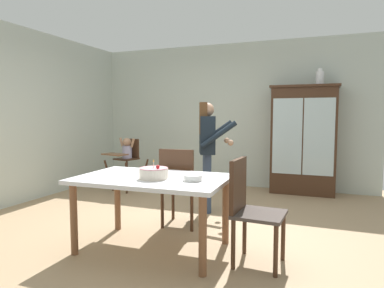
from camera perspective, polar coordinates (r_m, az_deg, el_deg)
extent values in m
plane|color=tan|center=(4.32, -3.30, -13.44)|extent=(6.24, 6.24, 0.00)
cube|color=beige|center=(6.58, 6.16, 4.82)|extent=(5.32, 0.06, 2.70)
cube|color=beige|center=(5.71, -28.25, 4.25)|extent=(0.06, 5.32, 2.70)
cube|color=#422819|center=(6.12, 18.19, 0.45)|extent=(1.06, 0.42, 1.82)
cube|color=#422819|center=(6.13, 18.42, 9.14)|extent=(1.12, 0.48, 0.04)
cube|color=silver|center=(5.92, 15.69, 1.25)|extent=(0.48, 0.01, 1.27)
cube|color=silver|center=(5.89, 20.53, 1.11)|extent=(0.48, 0.01, 1.27)
cube|color=#422819|center=(6.12, 18.21, 1.30)|extent=(0.98, 0.36, 0.02)
cylinder|color=white|center=(6.13, 20.68, 10.29)|extent=(0.13, 0.13, 0.22)
cylinder|color=white|center=(6.14, 20.72, 11.54)|extent=(0.07, 0.07, 0.05)
cylinder|color=#422819|center=(6.25, -13.79, -5.16)|extent=(0.16, 0.12, 0.56)
cylinder|color=#422819|center=(5.93, -10.97, -5.65)|extent=(0.12, 0.16, 0.56)
cylinder|color=#422819|center=(6.54, -10.87, -4.66)|extent=(0.12, 0.16, 0.56)
cylinder|color=#422819|center=(6.24, -8.05, -5.09)|extent=(0.16, 0.12, 0.56)
cube|color=#422819|center=(6.24, -10.92, -5.39)|extent=(0.42, 0.14, 0.02)
cube|color=#422819|center=(6.19, -10.96, -2.47)|extent=(0.41, 0.41, 0.02)
cube|color=#422819|center=(6.28, -9.97, -0.67)|extent=(0.30, 0.10, 0.34)
cube|color=brown|center=(6.00, -12.84, -1.70)|extent=(0.49, 0.34, 0.02)
cylinder|color=#B2ADD1|center=(6.19, -10.85, -1.32)|extent=(0.17, 0.17, 0.22)
sphere|color=tan|center=(6.17, -10.88, 0.31)|extent=(0.15, 0.15, 0.15)
cylinder|color=tan|center=(6.28, -11.76, 0.30)|extent=(0.10, 0.07, 0.17)
cylinder|color=tan|center=(6.07, -9.96, 0.18)|extent=(0.10, 0.07, 0.17)
cylinder|color=#33425B|center=(4.72, 2.60, -6.69)|extent=(0.11, 0.11, 0.82)
cylinder|color=#33425B|center=(4.88, 2.45, -6.29)|extent=(0.11, 0.11, 0.82)
cube|color=#19232D|center=(4.71, 2.56, 1.53)|extent=(0.32, 0.41, 0.52)
cube|color=white|center=(4.72, 3.82, 1.53)|extent=(0.03, 0.06, 0.49)
sphere|color=tan|center=(4.71, 2.57, 5.79)|extent=(0.19, 0.19, 0.19)
cube|color=brown|center=(4.70, 1.90, 4.33)|extent=(0.17, 0.22, 0.44)
cylinder|color=#19232D|center=(4.52, 4.51, 1.60)|extent=(0.48, 0.25, 0.37)
sphere|color=tan|center=(4.55, 6.51, 0.21)|extent=(0.08, 0.08, 0.08)
cylinder|color=#19232D|center=(4.92, 4.01, 1.87)|extent=(0.48, 0.25, 0.37)
sphere|color=tan|center=(4.95, 5.85, 0.59)|extent=(0.08, 0.08, 0.08)
cube|color=silver|center=(3.43, -6.67, -5.83)|extent=(1.51, 0.98, 0.04)
cylinder|color=brown|center=(3.55, -19.24, -11.85)|extent=(0.07, 0.07, 0.70)
cylinder|color=brown|center=(2.94, 1.81, -15.13)|extent=(0.07, 0.07, 0.70)
cylinder|color=brown|center=(4.16, -12.41, -9.23)|extent=(0.07, 0.07, 0.70)
cylinder|color=brown|center=(3.65, 5.66, -11.14)|extent=(0.07, 0.07, 0.70)
cylinder|color=beige|center=(3.32, -6.45, -4.97)|extent=(0.28, 0.28, 0.10)
cylinder|color=pink|center=(3.31, -6.46, -4.05)|extent=(0.27, 0.27, 0.01)
cylinder|color=#F2E5CC|center=(3.31, -6.47, -3.47)|extent=(0.01, 0.01, 0.06)
cone|color=yellow|center=(3.30, -6.48, -2.75)|extent=(0.02, 0.02, 0.02)
sphere|color=red|center=(3.25, -5.76, -3.82)|extent=(0.04, 0.04, 0.04)
cylinder|color=silver|center=(3.21, 0.16, -5.70)|extent=(0.18, 0.18, 0.05)
cylinder|color=#422819|center=(4.37, 1.42, -10.11)|extent=(0.04, 0.04, 0.45)
cylinder|color=#422819|center=(4.48, -3.21, -9.73)|extent=(0.04, 0.04, 0.45)
cylinder|color=#422819|center=(4.03, -0.04, -11.41)|extent=(0.04, 0.04, 0.45)
cylinder|color=#422819|center=(4.15, -5.01, -10.95)|extent=(0.04, 0.04, 0.45)
cube|color=#473D38|center=(4.20, -1.72, -7.37)|extent=(0.47, 0.47, 0.03)
cube|color=#422819|center=(3.96, -2.67, -4.35)|extent=(0.42, 0.07, 0.48)
cylinder|color=#422819|center=(3.90, -0.03, -4.49)|extent=(0.03, 0.03, 0.48)
cylinder|color=#422819|center=(4.03, -5.21, -4.21)|extent=(0.03, 0.03, 0.48)
cylinder|color=#422819|center=(3.05, 13.89, -17.06)|extent=(0.04, 0.04, 0.45)
cylinder|color=#422819|center=(3.39, 15.06, -14.79)|extent=(0.04, 0.04, 0.45)
cylinder|color=#422819|center=(3.13, 6.93, -16.36)|extent=(0.04, 0.04, 0.45)
cylinder|color=#422819|center=(3.46, 8.82, -14.25)|extent=(0.04, 0.04, 0.45)
cube|color=#473D38|center=(3.18, 11.25, -11.52)|extent=(0.46, 0.46, 0.03)
cube|color=#422819|center=(3.16, 7.77, -6.77)|extent=(0.06, 0.42, 0.48)
cylinder|color=#422819|center=(2.98, 6.72, -7.46)|extent=(0.03, 0.03, 0.48)
cylinder|color=#422819|center=(3.34, 8.70, -6.15)|extent=(0.03, 0.03, 0.48)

